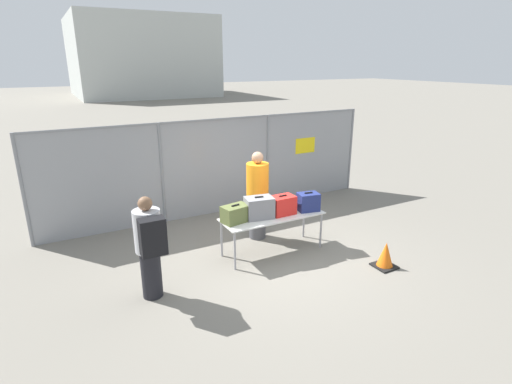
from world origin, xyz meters
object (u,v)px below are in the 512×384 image
traveler_hooded (150,245)px  utility_trailer (260,164)px  suitcase_navy (308,202)px  suitcase_olive (236,214)px  security_worker_near (257,194)px  inspection_table (273,218)px  traffic_cone (385,256)px  suitcase_red (283,205)px  suitcase_grey (259,208)px

traveler_hooded → utility_trailer: (4.75, 5.24, -0.50)m
suitcase_navy → traveler_hooded: bearing=-172.7°
suitcase_olive → security_worker_near: 1.06m
inspection_table → suitcase_navy: size_ratio=4.47×
inspection_table → utility_trailer: size_ratio=0.49×
inspection_table → suitcase_olive: 0.77m
traffic_cone → suitcase_red: bearing=131.1°
traffic_cone → inspection_table: bearing=135.1°
suitcase_grey → security_worker_near: (0.34, 0.70, -0.00)m
inspection_table → suitcase_grey: bearing=173.7°
suitcase_grey → suitcase_red: (0.48, -0.04, -0.02)m
suitcase_grey → inspection_table: bearing=-6.3°
suitcase_navy → utility_trailer: bearing=71.9°
inspection_table → traffic_cone: inspection_table is taller
suitcase_olive → suitcase_grey: bearing=-3.0°
traveler_hooded → security_worker_near: size_ratio=0.90×
utility_trailer → suitcase_grey: bearing=-118.9°
suitcase_grey → traffic_cone: suitcase_grey is taller
suitcase_olive → security_worker_near: bearing=39.7°
traveler_hooded → traffic_cone: 4.08m
suitcase_navy → suitcase_grey: bearing=173.5°
inspection_table → suitcase_grey: 0.37m
utility_trailer → traffic_cone: 6.28m
suitcase_olive → suitcase_navy: suitcase_navy is taller
suitcase_olive → security_worker_near: size_ratio=0.29×
traffic_cone → traveler_hooded: bearing=165.9°
inspection_table → suitcase_navy: bearing=-6.6°
inspection_table → suitcase_red: 0.31m
suitcase_navy → traffic_cone: suitcase_navy is taller
suitcase_grey → suitcase_red: size_ratio=1.21×
suitcase_red → suitcase_navy: bearing=-7.7°
suitcase_olive → suitcase_red: size_ratio=1.15×
inspection_table → traveler_hooded: 2.48m
traveler_hooded → traffic_cone: bearing=-27.8°
traffic_cone → security_worker_near: bearing=122.6°
suitcase_navy → security_worker_near: bearing=129.6°
suitcase_olive → suitcase_grey: suitcase_grey is taller
suitcase_olive → suitcase_grey: 0.47m
inspection_table → security_worker_near: security_worker_near is taller
security_worker_near → utility_trailer: (2.26, 4.02, -0.53)m
suitcase_navy → security_worker_near: size_ratio=0.24×
utility_trailer → traffic_cone: size_ratio=8.49×
suitcase_navy → traffic_cone: 1.72m
utility_trailer → security_worker_near: bearing=-119.3°
suitcase_olive → utility_trailer: bearing=56.8°
security_worker_near → traffic_cone: security_worker_near is taller
suitcase_olive → traveler_hooded: size_ratio=0.32×
security_worker_near → suitcase_navy: bearing=112.3°
inspection_table → traffic_cone: 2.14m
inspection_table → suitcase_olive: bearing=175.8°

